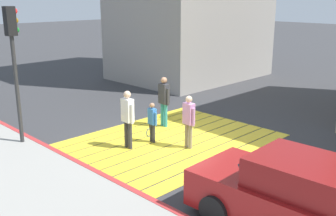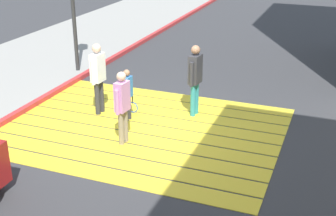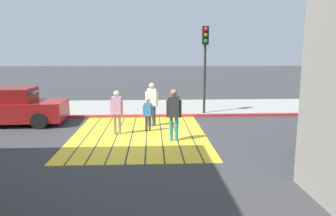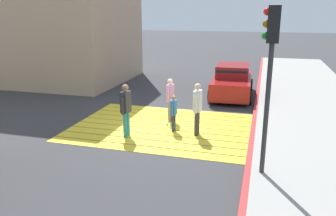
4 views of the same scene
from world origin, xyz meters
name	(u,v)px [view 4 (image 4 of 4)]	position (x,y,z in m)	size (l,w,h in m)	color
ground_plane	(162,127)	(0.00, 0.00, 0.00)	(120.00, 120.00, 0.00)	#38383A
crosswalk_stripes	(162,127)	(0.00, 0.00, 0.01)	(6.40, 4.90, 0.01)	yellow
sidewalk_west	(327,141)	(-5.60, 0.00, 0.06)	(4.80, 40.00, 0.12)	#9E9B93
curb_painted	(252,134)	(-3.25, 0.00, 0.07)	(0.16, 40.00, 0.13)	#BC3333
building_far_south	(57,8)	(8.50, -6.93, 4.26)	(8.00, 7.04, 8.52)	tan
car_parked_near_curb	(232,82)	(-2.00, -5.44, 0.73)	(2.09, 4.36, 1.57)	maroon
traffic_light_corner	(270,59)	(-3.58, 3.01, 3.04)	(0.39, 0.28, 4.24)	#2D2D2D
pedestrian_adult_lead	(126,106)	(0.87, 1.23, 1.05)	(0.27, 0.52, 1.80)	teal
pedestrian_adult_trailing	(170,96)	(-0.09, -0.83, 0.96)	(0.24, 0.48, 1.65)	gray
pedestrian_adult_side	(197,105)	(-1.40, 0.47, 1.05)	(0.25, 0.53, 1.81)	#333338
pedestrian_child_with_racket	(174,111)	(-0.54, 0.33, 0.74)	(0.29, 0.40, 1.31)	#333338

